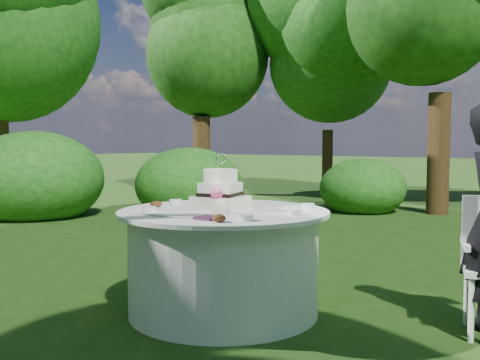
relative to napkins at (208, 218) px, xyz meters
The scene contains 7 objects.
ground 0.92m from the napkins, 114.42° to the left, with size 80.00×80.00×0.00m, color #19390F.
napkins is the anchor object (origin of this frame).
feather_plume 0.35m from the napkins, 169.49° to the right, with size 0.48×0.07×0.01m, color white.
table 0.62m from the napkins, 114.42° to the left, with size 1.56×1.56×0.77m.
cake 0.50m from the napkins, 117.07° to the left, with size 0.34×0.35×0.43m.
votives 0.52m from the napkins, 107.70° to the left, with size 1.22×0.98×0.04m.
petal_cups 0.32m from the napkins, 159.32° to the left, with size 0.97×0.44×0.05m.
Camera 1 is at (2.46, -3.30, 1.28)m, focal length 42.00 mm.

